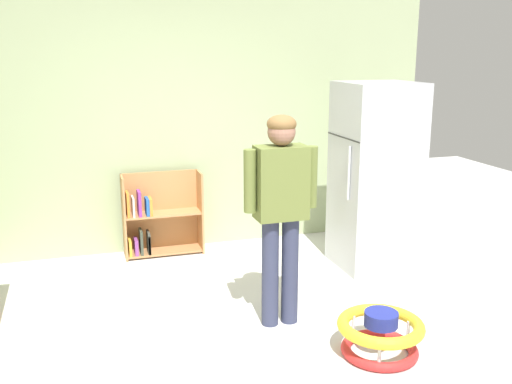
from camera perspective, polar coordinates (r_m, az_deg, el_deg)
The scene contains 6 objects.
ground_plane at distance 4.38m, azimuth 0.32°, elevation -14.58°, with size 12.00×12.00×0.00m, color silver.
back_wall at distance 6.16m, azimuth -6.29°, elevation 6.94°, with size 5.20×0.06×2.70m, color #A2B183.
refrigerator at distance 5.71m, azimuth 11.54°, elevation 1.51°, with size 0.73×0.68×1.78m.
bookshelf at distance 6.11m, azimuth -9.61°, elevation -2.59°, with size 0.80×0.28×0.85m.
standing_person at distance 4.34m, azimuth 2.43°, elevation -0.92°, with size 0.57×0.22×1.62m.
baby_walker at distance 4.27m, azimuth 12.01°, elevation -13.35°, with size 0.60×0.60×0.32m.
Camera 1 is at (-1.17, -3.67, 2.09)m, focal length 41.06 mm.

